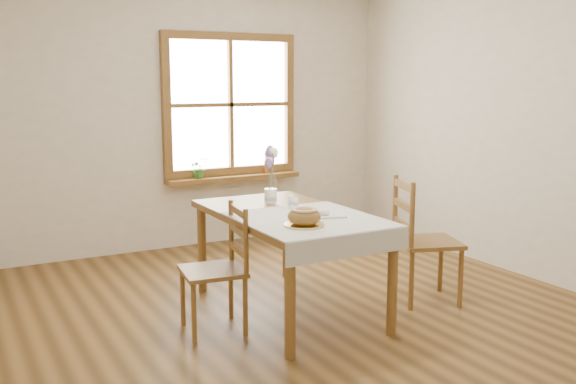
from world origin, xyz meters
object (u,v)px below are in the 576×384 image
at_px(flower_vase, 271,197).
at_px(bread_plate, 304,225).
at_px(chair_left, 213,269).
at_px(chair_right, 428,240).
at_px(dining_table, 288,224).

bearing_deg(flower_vase, bread_plate, -102.43).
bearing_deg(chair_left, chair_right, 89.97).
distance_m(dining_table, flower_vase, 0.39).
bearing_deg(chair_left, bread_plate, 59.09).
distance_m(chair_right, bread_plate, 1.24).
bearing_deg(chair_left, flower_vase, 131.47).
xyz_separation_m(chair_left, chair_right, (1.69, -0.22, 0.05)).
bearing_deg(dining_table, chair_right, -16.64).
height_order(chair_left, bread_plate, chair_left).
bearing_deg(flower_vase, dining_table, -96.88).
relative_size(chair_right, bread_plate, 3.78).
relative_size(chair_left, flower_vase, 8.07).
bearing_deg(chair_left, dining_table, 105.77).
distance_m(dining_table, chair_left, 0.68).
distance_m(chair_left, bread_plate, 0.71).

